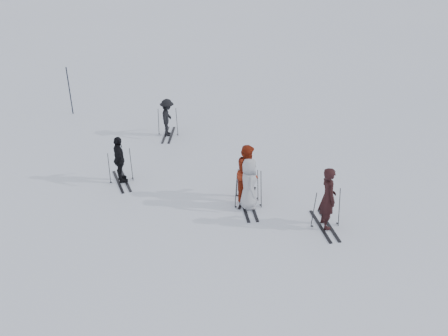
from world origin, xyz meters
name	(u,v)px	position (x,y,z in m)	size (l,w,h in m)	color
ground	(235,208)	(0.00, 0.00, 0.00)	(120.00, 120.00, 0.00)	silver
skier_near_dark	(328,199)	(2.21, -1.96, 1.01)	(0.74, 0.48, 2.02)	black
skier_red	(248,173)	(0.63, 0.43, 0.98)	(0.95, 0.74, 1.96)	maroon
skier_grey	(249,184)	(0.43, -0.11, 0.87)	(0.85, 0.55, 1.74)	#A2A5AB
skier_uphill_left	(120,160)	(-3.13, 3.10, 0.86)	(1.01, 0.42, 1.72)	black
skier_uphill_far	(167,118)	(-0.49, 6.38, 0.80)	(1.04, 0.60, 1.60)	black
skis_near_dark	(327,208)	(2.21, -1.96, 0.67)	(0.97, 1.84, 1.34)	black
skis_red	(248,184)	(0.63, 0.43, 0.57)	(0.83, 1.57, 1.15)	black
skis_grey	(249,190)	(0.43, -0.11, 0.67)	(0.98, 1.85, 1.35)	black
skis_uphill_left	(120,166)	(-3.13, 3.10, 0.64)	(0.93, 1.75, 1.28)	black
skis_uphill_far	(168,121)	(-0.49, 6.38, 0.64)	(0.93, 1.76, 1.28)	black
piste_marker	(70,91)	(-4.05, 10.41, 1.13)	(0.05, 0.05, 2.26)	black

